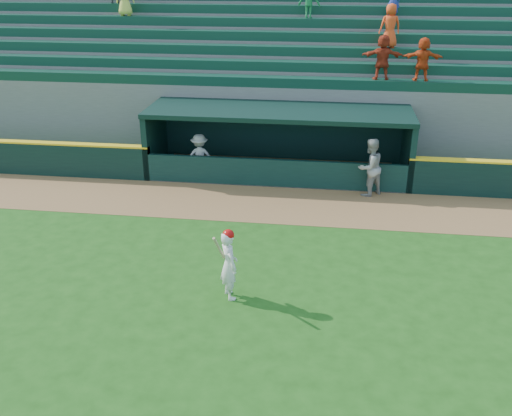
{
  "coord_description": "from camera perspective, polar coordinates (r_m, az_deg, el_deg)",
  "views": [
    {
      "loc": [
        1.83,
        -12.06,
        7.36
      ],
      "look_at": [
        0.0,
        1.6,
        1.3
      ],
      "focal_mm": 40.0,
      "sensor_mm": 36.0,
      "label": 1
    }
  ],
  "objects": [
    {
      "name": "dugout_player_inside",
      "position": [
        20.62,
        -5.65,
        5.14
      ],
      "size": [
        1.17,
        0.83,
        1.65
      ],
      "primitive_type": "imported",
      "rotation": [
        0.0,
        0.0,
        3.36
      ],
      "color": "#ABABA6",
      "rests_on": "ground"
    },
    {
      "name": "ground",
      "position": [
        14.25,
        -0.86,
        -7.37
      ],
      "size": [
        120.0,
        120.0,
        0.0
      ],
      "primitive_type": "plane",
      "color": "#1C4C13",
      "rests_on": "ground"
    },
    {
      "name": "warning_track",
      "position": [
        18.58,
        1.35,
        0.4
      ],
      "size": [
        40.0,
        3.0,
        0.01
      ],
      "primitive_type": "cube",
      "color": "brown",
      "rests_on": "ground"
    },
    {
      "name": "batter_at_plate",
      "position": [
        13.24,
        -2.73,
        -5.58
      ],
      "size": [
        0.66,
        0.84,
        1.77
      ],
      "color": "white",
      "rests_on": "ground"
    },
    {
      "name": "dugout",
      "position": [
        21.02,
        2.34,
        7.12
      ],
      "size": [
        9.4,
        2.8,
        2.46
      ],
      "color": "slate",
      "rests_on": "ground"
    },
    {
      "name": "dugout_player_front",
      "position": [
        19.36,
        11.31,
        4.02
      ],
      "size": [
        1.21,
        1.18,
        1.96
      ],
      "primitive_type": "imported",
      "rotation": [
        0.0,
        0.0,
        3.85
      ],
      "color": "#9E9E99",
      "rests_on": "ground"
    },
    {
      "name": "stands",
      "position": [
        25.19,
        3.42,
        12.32
      ],
      "size": [
        34.5,
        6.25,
        7.46
      ],
      "color": "slate",
      "rests_on": "ground"
    }
  ]
}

